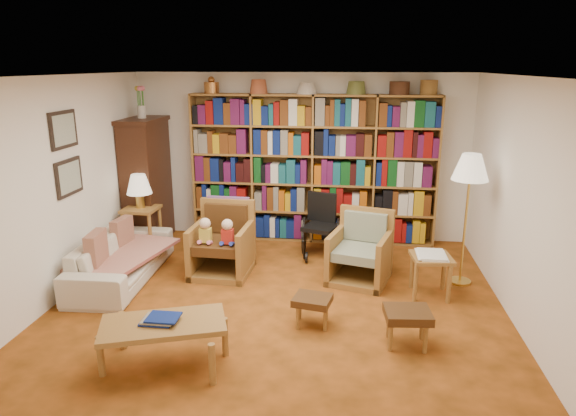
% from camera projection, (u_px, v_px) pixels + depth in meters
% --- Properties ---
extents(floor, '(5.00, 5.00, 0.00)m').
position_uv_depth(floor, '(278.00, 307.00, 5.72)').
color(floor, '#AC541A').
rests_on(floor, ground).
extents(ceiling, '(5.00, 5.00, 0.00)m').
position_uv_depth(ceiling, '(276.00, 76.00, 5.04)').
color(ceiling, white).
rests_on(ceiling, wall_back).
extents(wall_back, '(5.00, 0.00, 5.00)m').
position_uv_depth(wall_back, '(301.00, 157.00, 7.77)').
color(wall_back, white).
rests_on(wall_back, floor).
extents(wall_front, '(5.00, 0.00, 5.00)m').
position_uv_depth(wall_front, '(216.00, 306.00, 2.99)').
color(wall_front, white).
rests_on(wall_front, floor).
extents(wall_left, '(0.00, 5.00, 5.00)m').
position_uv_depth(wall_left, '(54.00, 192.00, 5.68)').
color(wall_left, white).
rests_on(wall_left, floor).
extents(wall_right, '(0.00, 5.00, 5.00)m').
position_uv_depth(wall_right, '(526.00, 207.00, 5.09)').
color(wall_right, white).
rests_on(wall_right, floor).
extents(bookshelf, '(3.60, 0.30, 2.42)m').
position_uv_depth(bookshelf, '(313.00, 165.00, 7.61)').
color(bookshelf, olive).
rests_on(bookshelf, floor).
extents(curio_cabinet, '(0.50, 0.95, 2.40)m').
position_uv_depth(curio_cabinet, '(147.00, 180.00, 7.64)').
color(curio_cabinet, '#391A0F').
rests_on(curio_cabinet, floor).
extents(framed_pictures, '(0.03, 0.52, 0.97)m').
position_uv_depth(framed_pictures, '(66.00, 154.00, 5.86)').
color(framed_pictures, black).
rests_on(framed_pictures, wall_left).
extents(sofa, '(1.93, 0.82, 0.55)m').
position_uv_depth(sofa, '(122.00, 258.00, 6.41)').
color(sofa, beige).
rests_on(sofa, floor).
extents(sofa_throw, '(1.01, 1.53, 0.04)m').
position_uv_depth(sofa_throw, '(125.00, 256.00, 6.40)').
color(sofa_throw, beige).
rests_on(sofa_throw, sofa).
extents(cushion_left, '(0.17, 0.39, 0.38)m').
position_uv_depth(cushion_left, '(123.00, 235.00, 6.71)').
color(cushion_left, maroon).
rests_on(cushion_left, sofa).
extents(cushion_right, '(0.18, 0.43, 0.41)m').
position_uv_depth(cushion_right, '(97.00, 254.00, 6.05)').
color(cushion_right, maroon).
rests_on(cushion_right, sofa).
extents(side_table_lamp, '(0.48, 0.48, 0.67)m').
position_uv_depth(side_table_lamp, '(142.00, 219.00, 7.24)').
color(side_table_lamp, olive).
rests_on(side_table_lamp, floor).
extents(table_lamp, '(0.35, 0.35, 0.48)m').
position_uv_depth(table_lamp, '(139.00, 185.00, 7.11)').
color(table_lamp, gold).
rests_on(table_lamp, side_table_lamp).
extents(armchair_leather, '(0.76, 0.81, 0.93)m').
position_uv_depth(armchair_leather, '(223.00, 243.00, 6.64)').
color(armchair_leather, olive).
rests_on(armchair_leather, floor).
extents(armchair_sage, '(0.88, 0.89, 0.87)m').
position_uv_depth(armchair_sage, '(359.00, 253.00, 6.42)').
color(armchair_sage, olive).
rests_on(armchair_sage, floor).
extents(wheelchair, '(0.55, 0.70, 0.88)m').
position_uv_depth(wheelchair, '(321.00, 228.00, 7.20)').
color(wheelchair, black).
rests_on(wheelchair, floor).
extents(floor_lamp, '(0.43, 0.43, 1.61)m').
position_uv_depth(floor_lamp, '(470.00, 173.00, 5.99)').
color(floor_lamp, gold).
rests_on(floor_lamp, floor).
extents(side_table_papers, '(0.49, 0.49, 0.52)m').
position_uv_depth(side_table_papers, '(431.00, 263.00, 5.91)').
color(side_table_papers, olive).
rests_on(side_table_papers, floor).
extents(footstool_a, '(0.43, 0.38, 0.32)m').
position_uv_depth(footstool_a, '(312.00, 302.00, 5.26)').
color(footstool_a, '#442712').
rests_on(footstool_a, floor).
extents(footstool_b, '(0.46, 0.40, 0.36)m').
position_uv_depth(footstool_b, '(408.00, 317.00, 4.88)').
color(footstool_b, '#442712').
rests_on(footstool_b, floor).
extents(coffee_table, '(1.20, 0.86, 0.48)m').
position_uv_depth(coffee_table, '(164.00, 327.00, 4.52)').
color(coffee_table, olive).
rests_on(coffee_table, floor).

